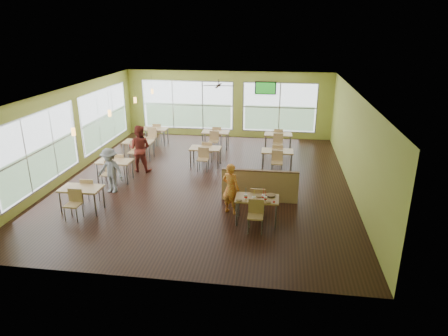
{
  "coord_description": "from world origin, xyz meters",
  "views": [
    {
      "loc": [
        2.5,
        -13.16,
        5.3
      ],
      "look_at": [
        0.86,
        -1.49,
        1.03
      ],
      "focal_mm": 32.0,
      "sensor_mm": 36.0,
      "label": 1
    }
  ],
  "objects": [
    {
      "name": "room",
      "position": [
        0.0,
        0.0,
        1.6
      ],
      "size": [
        12.0,
        12.04,
        3.2
      ],
      "color": "black",
      "rests_on": "ground"
    },
    {
      "name": "window_bays",
      "position": [
        -2.65,
        3.08,
        1.48
      ],
      "size": [
        9.24,
        10.24,
        2.38
      ],
      "color": "white",
      "rests_on": "room"
    },
    {
      "name": "main_table",
      "position": [
        2.0,
        -3.0,
        0.63
      ],
      "size": [
        1.22,
        1.52,
        0.87
      ],
      "color": "tan",
      "rests_on": "floor"
    },
    {
      "name": "half_wall_divider",
      "position": [
        2.0,
        -1.55,
        0.52
      ],
      "size": [
        2.4,
        0.14,
        1.04
      ],
      "color": "tan",
      "rests_on": "floor"
    },
    {
      "name": "dining_tables",
      "position": [
        -1.05,
        1.71,
        0.63
      ],
      "size": [
        6.92,
        8.72,
        0.87
      ],
      "color": "tan",
      "rests_on": "floor"
    },
    {
      "name": "pendant_lights",
      "position": [
        -3.2,
        0.68,
        2.45
      ],
      "size": [
        0.11,
        7.31,
        0.86
      ],
      "color": "#2D2119",
      "rests_on": "ceiling"
    },
    {
      "name": "ceiling_fan",
      "position": [
        -0.0,
        3.0,
        2.95
      ],
      "size": [
        1.25,
        1.25,
        0.29
      ],
      "color": "#2D2119",
      "rests_on": "ceiling"
    },
    {
      "name": "tv_backwall",
      "position": [
        1.8,
        5.9,
        2.45
      ],
      "size": [
        1.0,
        0.07,
        0.6
      ],
      "color": "black",
      "rests_on": "wall_back"
    },
    {
      "name": "man_plaid",
      "position": [
        1.2,
        -2.51,
        0.77
      ],
      "size": [
        0.67,
        0.57,
        1.55
      ],
      "primitive_type": "imported",
      "rotation": [
        0.0,
        0.0,
        2.71
      ],
      "color": "#E44A19",
      "rests_on": "floor"
    },
    {
      "name": "patron_maroon",
      "position": [
        -2.65,
        0.6,
        0.89
      ],
      "size": [
        0.89,
        0.71,
        1.78
      ],
      "primitive_type": "imported",
      "rotation": [
        0.0,
        0.0,
        3.1
      ],
      "color": "maroon",
      "rests_on": "floor"
    },
    {
      "name": "patron_grey",
      "position": [
        -2.92,
        -1.52,
        0.76
      ],
      "size": [
        1.1,
        0.82,
        1.53
      ],
      "primitive_type": "imported",
      "rotation": [
        0.0,
        0.0,
        -0.28
      ],
      "color": "slate",
      "rests_on": "floor"
    },
    {
      "name": "cup_blue",
      "position": [
        1.7,
        -3.14,
        0.83
      ],
      "size": [
        0.11,
        0.11,
        0.38
      ],
      "color": "white",
      "rests_on": "main_table"
    },
    {
      "name": "cup_yellow",
      "position": [
        1.93,
        -3.24,
        0.82
      ],
      "size": [
        0.1,
        0.1,
        0.36
      ],
      "color": "white",
      "rests_on": "main_table"
    },
    {
      "name": "cup_red_near",
      "position": [
        2.18,
        -3.07,
        0.82
      ],
      "size": [
        0.1,
        0.1,
        0.36
      ],
      "color": "white",
      "rests_on": "main_table"
    },
    {
      "name": "cup_red_far",
      "position": [
        2.24,
        -3.17,
        0.82
      ],
      "size": [
        0.09,
        0.09,
        0.34
      ],
      "color": "white",
      "rests_on": "main_table"
    },
    {
      "name": "food_basket",
      "position": [
        2.37,
        -2.86,
        0.79
      ],
      "size": [
        0.27,
        0.27,
        0.06
      ],
      "color": "black",
      "rests_on": "main_table"
    },
    {
      "name": "ketchup_cup",
      "position": [
        2.47,
        -3.23,
        0.76
      ],
      "size": [
        0.07,
        0.07,
        0.03
      ],
      "primitive_type": "cylinder",
      "color": "#B50E00",
      "rests_on": "main_table"
    },
    {
      "name": "wrapper_left",
      "position": [
        1.52,
        -3.28,
        0.77
      ],
      "size": [
        0.22,
        0.2,
        0.04
      ],
      "primitive_type": "ellipsoid",
      "rotation": [
        0.0,
        0.0,
        -0.27
      ],
      "color": "#A4794F",
      "rests_on": "main_table"
    },
    {
      "name": "wrapper_mid",
      "position": [
        2.06,
        -2.94,
        0.77
      ],
      "size": [
        0.19,
        0.17,
        0.05
      ],
      "primitive_type": "ellipsoid",
      "rotation": [
        0.0,
        0.0,
        0.02
      ],
      "color": "#A4794F",
      "rests_on": "main_table"
    },
    {
      "name": "wrapper_right",
      "position": [
        2.32,
        -3.28,
        0.77
      ],
      "size": [
        0.16,
        0.15,
        0.04
      ],
      "primitive_type": "ellipsoid",
      "rotation": [
        0.0,
        0.0,
        0.03
      ],
      "color": "#A4794F",
      "rests_on": "main_table"
    }
  ]
}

